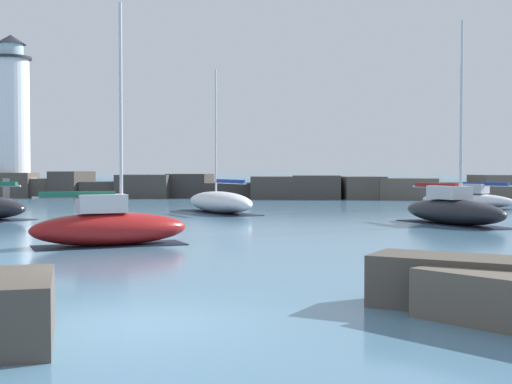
% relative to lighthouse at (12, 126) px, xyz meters
% --- Properties ---
extents(ground_plane, '(600.00, 600.00, 0.00)m').
position_rel_lighthouse_xyz_m(ground_plane, '(26.90, -51.66, -6.65)').
color(ground_plane, teal).
extents(open_sea_beyond, '(400.00, 116.00, 0.01)m').
position_rel_lighthouse_xyz_m(open_sea_beyond, '(26.90, 60.50, -6.64)').
color(open_sea_beyond, teal).
rests_on(open_sea_beyond, ground).
extents(breakwater_jetty, '(61.58, 6.67, 2.51)m').
position_rel_lighthouse_xyz_m(breakwater_jetty, '(27.77, 0.46, -5.66)').
color(breakwater_jetty, '#4C443D').
rests_on(breakwater_jetty, ground).
extents(lighthouse, '(4.42, 4.42, 15.16)m').
position_rel_lighthouse_xyz_m(lighthouse, '(0.00, 0.00, 0.00)').
color(lighthouse, gray).
rests_on(lighthouse, ground).
extents(foreground_rocks, '(18.95, 7.77, 1.45)m').
position_rel_lighthouse_xyz_m(foreground_rocks, '(25.69, -52.16, -6.06)').
color(foreground_rocks, brown).
rests_on(foreground_rocks, ground).
extents(sailboat_moored_0, '(5.27, 7.10, 9.70)m').
position_rel_lighthouse_xyz_m(sailboat_moored_0, '(35.89, -28.56, -5.94)').
color(sailboat_moored_0, black).
rests_on(sailboat_moored_0, ground).
extents(sailboat_moored_1, '(5.68, 4.28, 8.52)m').
position_rel_lighthouse_xyz_m(sailboat_moored_1, '(22.36, -39.58, -5.96)').
color(sailboat_moored_1, maroon).
rests_on(sailboat_moored_1, ground).
extents(sailboat_moored_3, '(6.57, 6.20, 9.77)m').
position_rel_lighthouse_xyz_m(sailboat_moored_3, '(39.13, -13.96, -6.03)').
color(sailboat_moored_3, silver).
rests_on(sailboat_moored_3, ground).
extents(sailboat_moored_4, '(6.21, 7.76, 8.76)m').
position_rel_lighthouse_xyz_m(sailboat_moored_4, '(23.21, -20.99, -5.98)').
color(sailboat_moored_4, white).
rests_on(sailboat_moored_4, ground).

